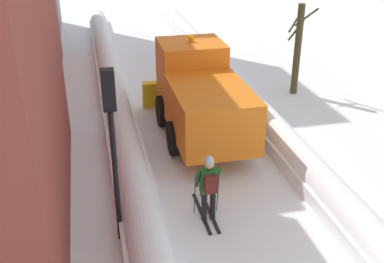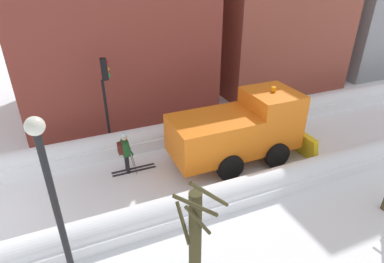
{
  "view_description": "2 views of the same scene",
  "coord_description": "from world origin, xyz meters",
  "px_view_note": "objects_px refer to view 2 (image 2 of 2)",
  "views": [
    {
      "loc": [
        -3.36,
        -4.6,
        7.16
      ],
      "look_at": [
        -0.78,
        6.65,
        1.58
      ],
      "focal_mm": 44.07,
      "sensor_mm": 36.0,
      "label": 1
    },
    {
      "loc": [
        10.16,
        2.98,
        7.65
      ],
      "look_at": [
        -0.64,
        7.59,
        1.35
      ],
      "focal_mm": 29.9,
      "sensor_mm": 36.0,
      "label": 2
    }
  ],
  "objects_px": {
    "plow_truck": "(242,129)",
    "skier": "(125,151)",
    "bare_tree_near": "(195,253)",
    "street_lamp": "(52,191)",
    "traffic_light_pole": "(106,87)"
  },
  "relations": [
    {
      "from": "traffic_light_pole",
      "to": "street_lamp",
      "type": "relative_size",
      "value": 0.84
    },
    {
      "from": "street_lamp",
      "to": "traffic_light_pole",
      "type": "bearing_deg",
      "value": 161.24
    },
    {
      "from": "plow_truck",
      "to": "skier",
      "type": "distance_m",
      "value": 4.83
    },
    {
      "from": "skier",
      "to": "street_lamp",
      "type": "bearing_deg",
      "value": -28.21
    },
    {
      "from": "skier",
      "to": "bare_tree_near",
      "type": "distance_m",
      "value": 6.5
    },
    {
      "from": "plow_truck",
      "to": "skier",
      "type": "bearing_deg",
      "value": -101.26
    },
    {
      "from": "skier",
      "to": "bare_tree_near",
      "type": "height_order",
      "value": "bare_tree_near"
    },
    {
      "from": "plow_truck",
      "to": "street_lamp",
      "type": "relative_size",
      "value": 1.2
    },
    {
      "from": "traffic_light_pole",
      "to": "skier",
      "type": "bearing_deg",
      "value": 3.82
    },
    {
      "from": "plow_truck",
      "to": "skier",
      "type": "xyz_separation_m",
      "value": [
        -0.94,
        -4.71,
        -0.48
      ]
    },
    {
      "from": "plow_truck",
      "to": "street_lamp",
      "type": "bearing_deg",
      "value": -63.02
    },
    {
      "from": "plow_truck",
      "to": "bare_tree_near",
      "type": "bearing_deg",
      "value": -39.4
    },
    {
      "from": "plow_truck",
      "to": "bare_tree_near",
      "type": "distance_m",
      "value": 7.12
    },
    {
      "from": "plow_truck",
      "to": "bare_tree_near",
      "type": "xyz_separation_m",
      "value": [
        5.49,
        -4.51,
        0.47
      ]
    },
    {
      "from": "skier",
      "to": "street_lamp",
      "type": "xyz_separation_m",
      "value": [
        4.59,
        -2.46,
        2.17
      ]
    }
  ]
}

